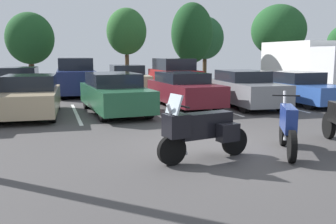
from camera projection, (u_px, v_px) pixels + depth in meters
name	position (u px, v px, depth m)	size (l,w,h in m)	color
ground	(211.00, 149.00, 8.84)	(44.00, 44.00, 0.10)	#423F3F
motorcycle_touring	(201.00, 129.00, 7.63)	(2.15, 0.96, 1.41)	black
motorcycle_third	(288.00, 127.00, 8.23)	(1.09, 1.93, 1.31)	black
parking_stripes	(114.00, 112.00, 14.17)	(19.48, 4.99, 0.01)	silver
car_tan	(30.00, 96.00, 13.14)	(2.12, 4.45, 1.43)	tan
car_green	(114.00, 93.00, 13.81)	(2.13, 4.83, 1.47)	#235638
car_maroon	(184.00, 90.00, 15.30)	(1.94, 4.58, 1.41)	maroon
car_grey	(245.00, 89.00, 15.42)	(2.01, 4.51, 1.48)	slate
car_blue	(299.00, 88.00, 16.37)	(1.92, 4.67, 1.39)	#2D519E
car_far_black	(20.00, 83.00, 18.82)	(2.06, 4.86, 1.49)	black
car_far_navy	(76.00, 77.00, 19.74)	(2.04, 4.72, 1.95)	navy
car_far_champagne	(128.00, 80.00, 20.50)	(1.97, 4.64, 1.56)	#C1B289
car_far_red	(174.00, 75.00, 21.57)	(2.01, 4.24, 1.90)	maroon
box_truck	(307.00, 64.00, 22.72)	(2.37, 7.14, 2.91)	silver
tree_rear	(127.00, 32.00, 24.43)	(2.60, 2.60, 5.11)	#4C3823
tree_far_right	(205.00, 38.00, 30.46)	(3.04, 3.04, 5.15)	#4C3823
tree_left	(279.00, 30.00, 30.17)	(4.37, 4.37, 6.08)	#4C3823
tree_center_right	(192.00, 33.00, 26.29)	(2.93, 2.93, 5.70)	#4C3823
tree_center_left	(30.00, 39.00, 24.02)	(3.05, 3.05, 4.80)	#4C3823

